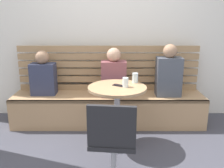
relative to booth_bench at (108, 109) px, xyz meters
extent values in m
cube|color=white|center=(0.00, 0.44, 1.23)|extent=(5.20, 0.10, 2.90)
cube|color=tan|center=(0.00, 0.00, 0.00)|extent=(2.70, 0.52, 0.44)
cube|color=#94734F|center=(0.00, -0.24, 0.20)|extent=(2.70, 0.04, 0.04)
cube|color=#A68157|center=(0.00, 0.24, 0.26)|extent=(2.65, 0.04, 0.09)
cube|color=tan|center=(0.00, 0.24, 0.39)|extent=(2.65, 0.04, 0.09)
cube|color=#A68157|center=(0.00, 0.24, 0.50)|extent=(2.65, 0.04, 0.09)
cube|color=tan|center=(0.00, 0.24, 0.62)|extent=(2.65, 0.04, 0.09)
cube|color=#A68157|center=(0.00, 0.24, 0.73)|extent=(2.65, 0.04, 0.09)
cube|color=tan|center=(0.00, 0.24, 0.84)|extent=(2.65, 0.04, 0.09)
cylinder|color=#ADADB2|center=(0.11, -0.61, -0.21)|extent=(0.44, 0.44, 0.02)
cylinder|color=#ADADB2|center=(0.11, -0.61, 0.15)|extent=(0.07, 0.07, 0.69)
cylinder|color=tan|center=(0.11, -0.61, 0.50)|extent=(0.68, 0.68, 0.03)
cylinder|color=#ADADB2|center=(0.07, -1.36, 0.00)|extent=(0.05, 0.05, 0.45)
cube|color=#232326|center=(0.07, -1.36, 0.25)|extent=(0.44, 0.44, 0.04)
cube|color=#232326|center=(0.05, -1.53, 0.45)|extent=(0.40, 0.08, 0.36)
cube|color=#4C515B|center=(0.84, -0.02, 0.49)|extent=(0.34, 0.22, 0.54)
sphere|color=#A37A5B|center=(0.84, -0.02, 0.84)|extent=(0.19, 0.19, 0.19)
cube|color=#333851|center=(-0.92, 0.04, 0.44)|extent=(0.34, 0.22, 0.45)
sphere|color=#A37A5B|center=(-0.92, 0.04, 0.75)|extent=(0.19, 0.19, 0.19)
cube|color=brown|center=(0.08, -0.03, 0.46)|extent=(0.34, 0.22, 0.49)
sphere|color=tan|center=(0.08, -0.03, 0.80)|extent=(0.19, 0.19, 0.19)
cylinder|color=white|center=(0.21, -0.63, 0.57)|extent=(0.07, 0.07, 0.11)
cylinder|color=silver|center=(0.34, -0.44, 0.58)|extent=(0.07, 0.07, 0.12)
cube|color=black|center=(0.13, -0.58, 0.52)|extent=(0.16, 0.13, 0.01)
camera|label=1|loc=(0.05, -3.38, 1.32)|focal=40.13mm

